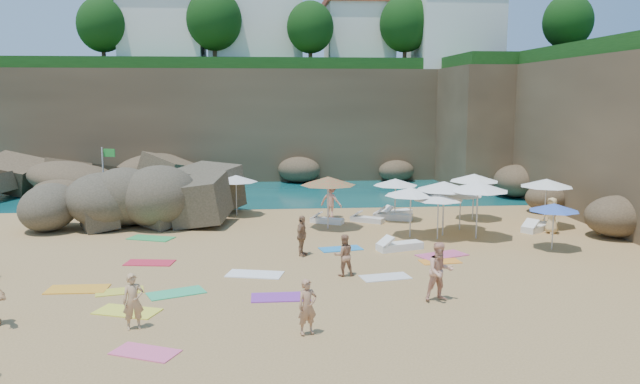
{
  "coord_description": "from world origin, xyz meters",
  "views": [
    {
      "loc": [
        -0.26,
        -23.44,
        6.1
      ],
      "look_at": [
        2.0,
        3.0,
        2.0
      ],
      "focal_mm": 35.0,
      "sensor_mm": 36.0,
      "label": 1
    }
  ],
  "objects": [
    {
      "name": "ground",
      "position": [
        0.0,
        0.0,
        0.0
      ],
      "size": [
        120.0,
        120.0,
        0.0
      ],
      "primitive_type": "plane",
      "color": "tan",
      "rests_on": "ground"
    },
    {
      "name": "seawater",
      "position": [
        0.0,
        30.0,
        0.0
      ],
      "size": [
        120.0,
        120.0,
        0.0
      ],
      "primitive_type": "plane",
      "color": "#0C4751",
      "rests_on": "ground"
    },
    {
      "name": "cliff_back",
      "position": [
        2.0,
        25.0,
        4.0
      ],
      "size": [
        44.0,
        8.0,
        8.0
      ],
      "primitive_type": "cube",
      "color": "brown",
      "rests_on": "ground"
    },
    {
      "name": "cliff_right",
      "position": [
        19.0,
        8.0,
        4.0
      ],
      "size": [
        8.0,
        30.0,
        8.0
      ],
      "primitive_type": "cube",
      "color": "brown",
      "rests_on": "ground"
    },
    {
      "name": "cliff_corner",
      "position": [
        17.0,
        20.0,
        4.0
      ],
      "size": [
        10.0,
        12.0,
        8.0
      ],
      "primitive_type": "cube",
      "color": "brown",
      "rests_on": "ground"
    },
    {
      "name": "rock_promontory",
      "position": [
        -11.0,
        16.0,
        0.0
      ],
      "size": [
        12.0,
        7.0,
        2.0
      ],
      "primitive_type": null,
      "color": "brown",
      "rests_on": "ground"
    },
    {
      "name": "clifftop_buildings",
      "position": [
        2.96,
        25.79,
        11.24
      ],
      "size": [
        28.48,
        9.48,
        7.0
      ],
      "color": "white",
      "rests_on": "cliff_back"
    },
    {
      "name": "clifftop_trees",
      "position": [
        4.78,
        19.52,
        11.26
      ],
      "size": [
        35.6,
        23.82,
        4.4
      ],
      "color": "#11380F",
      "rests_on": "ground"
    },
    {
      "name": "marina_masts",
      "position": [
        -16.5,
        30.0,
        3.0
      ],
      "size": [
        3.1,
        0.1,
        6.0
      ],
      "color": "white",
      "rests_on": "ground"
    },
    {
      "name": "rock_outcrop",
      "position": [
        -6.82,
        7.4,
        0.0
      ],
      "size": [
        7.96,
        6.48,
        2.88
      ],
      "primitive_type": null,
      "rotation": [
        0.0,
        0.0,
        -0.16
      ],
      "color": "brown",
      "rests_on": "ground"
    },
    {
      "name": "flag_pole",
      "position": [
        -8.37,
        8.47,
        2.28
      ],
      "size": [
        0.69,
        0.23,
        3.57
      ],
      "color": "silver",
      "rests_on": "ground"
    },
    {
      "name": "parasol_0",
      "position": [
        -1.86,
        8.31,
        1.93
      ],
      "size": [
        2.23,
        2.23,
        2.1
      ],
      "color": "silver",
      "rests_on": "ground"
    },
    {
      "name": "parasol_1",
      "position": [
        8.54,
        4.0,
        1.72
      ],
      "size": [
        1.99,
        1.99,
        1.88
      ],
      "color": "silver",
      "rests_on": "ground"
    },
    {
      "name": "parasol_2",
      "position": [
        6.0,
        6.37,
        1.92
      ],
      "size": [
        2.21,
        2.21,
        2.09
      ],
      "color": "silver",
      "rests_on": "ground"
    },
    {
      "name": "parasol_3",
      "position": [
        12.68,
        4.22,
        2.1
      ],
      "size": [
        2.42,
        2.42,
        2.29
      ],
      "color": "silver",
      "rests_on": "ground"
    },
    {
      "name": "parasol_5",
      "position": [
        5.93,
        2.78,
        2.0
      ],
      "size": [
        2.31,
        2.31,
        2.18
      ],
      "color": "silver",
      "rests_on": "ground"
    },
    {
      "name": "parasol_6",
      "position": [
        2.52,
        4.79,
        2.24
      ],
      "size": [
        2.58,
        2.58,
        2.44
      ],
      "color": "silver",
      "rests_on": "ground"
    },
    {
      "name": "parasol_7",
      "position": [
        7.44,
        2.92,
        2.21
      ],
      "size": [
        2.55,
        2.55,
        2.41
      ],
      "color": "silver",
      "rests_on": "ground"
    },
    {
      "name": "parasol_8",
      "position": [
        9.91,
        6.26,
        2.11
      ],
      "size": [
        2.43,
        2.43,
        2.3
      ],
      "color": "silver",
      "rests_on": "ground"
    },
    {
      "name": "parasol_9",
      "position": [
        7.01,
        2.25,
        1.85
      ],
      "size": [
        2.13,
        2.13,
        2.02
      ],
      "color": "silver",
      "rests_on": "ground"
    },
    {
      "name": "parasol_10",
      "position": [
        11.09,
        0.04,
        1.72
      ],
      "size": [
        1.98,
        1.98,
        1.87
      ],
      "color": "silver",
      "rests_on": "ground"
    },
    {
      "name": "parasol_11",
      "position": [
        8.71,
        2.2,
        2.28
      ],
      "size": [
        2.63,
        2.63,
        2.48
      ],
      "color": "silver",
      "rests_on": "ground"
    },
    {
      "name": "lounger_0",
      "position": [
        6.36,
        7.72,
        0.13
      ],
      "size": [
        1.77,
        1.22,
        0.26
      ],
      "primitive_type": "cube",
      "rotation": [
        0.0,
        0.0,
        0.43
      ],
      "color": "white",
      "rests_on": "ground"
    },
    {
      "name": "lounger_1",
      "position": [
        2.6,
        6.01,
        0.12
      ],
      "size": [
        1.67,
        1.23,
        0.25
      ],
      "primitive_type": "cube",
      "rotation": [
        0.0,
        0.0,
        -0.49
      ],
      "color": "white",
      "rests_on": "ground"
    },
    {
      "name": "lounger_2",
      "position": [
        12.04,
        3.46,
        0.15
      ],
      "size": [
        1.9,
        1.61,
        0.29
      ],
      "primitive_type": "cube",
      "rotation": [
        0.0,
        0.0,
        0.62
      ],
      "color": "white",
      "rests_on": "ground"
    },
    {
      "name": "lounger_3",
      "position": [
        5.95,
        6.6,
        0.15
      ],
      "size": [
        2.02,
        1.25,
        0.3
      ],
      "primitive_type": "cube",
      "rotation": [
        0.0,
        0.0,
        -0.35
      ],
      "color": "silver",
      "rests_on": "ground"
    },
    {
      "name": "lounger_4",
      "position": [
        4.58,
        6.1,
        0.13
      ],
      "size": [
        1.67,
        1.34,
        0.25
      ],
      "primitive_type": "cube",
      "rotation": [
        0.0,
        0.0,
        -0.57
      ],
      "color": "silver",
      "rests_on": "ground"
    },
    {
      "name": "lounger_5",
      "position": [
        4.99,
        0.5,
        0.15
      ],
      "size": [
        1.97,
        1.18,
        0.29
      ],
      "primitive_type": "cube",
      "rotation": [
        0.0,
        0.0,
        0.32
      ],
      "color": "white",
      "rests_on": "ground"
    },
    {
      "name": "towel_1",
      "position": [
        -3.23,
        -8.96,
        0.01
      ],
      "size": [
        1.76,
        1.37,
        0.03
      ],
      "primitive_type": "cube",
      "rotation": [
        0.0,
        0.0,
        -0.42
      ],
      "color": "#F25E8E",
      "rests_on": "ground"
    },
    {
      "name": "towel_2",
      "position": [
        -6.33,
        -3.74,
        0.02
      ],
      "size": [
        1.89,
        0.97,
        0.03
      ],
      "primitive_type": "cube",
      "rotation": [
        0.0,
        0.0,
        -0.02
      ],
      "color": "#F6A126",
      "rests_on": "ground"
    },
    {
      "name": "towel_3",
      "position": [
        -3.14,
        -4.4,
        0.02
      ],
      "size": [
        1.92,
        1.47,
        0.03
      ],
      "primitive_type": "cube",
      "rotation": [
        0.0,
        0.0,
        0.41
      ],
      "color": "#34B876",
      "rests_on": "ground"
    },
    {
      "name": "towel_4",
      "position": [
        -4.29,
        -6.0,
        0.02
      ],
      "size": [
        2.0,
        1.46,
        0.03
      ],
      "primitive_type": "cube",
      "rotation": [
        0.0,
        0.0,
        -0.34
      ],
      "color": "#EFEC3E",
      "rests_on": "ground"
    },
    {
      "name": "towel_5",
      "position": [
        -0.73,
        -2.54,
        0.02
      ],
      "size": [
        2.07,
        1.37,
        0.03
      ],
      "primitive_type": "cube",
      "rotation": [
        0.0,
        0.0,
        -0.24
      ],
      "color": "white",
      "rests_on": "ground"
    },
    {
      "name": "towel_6",
      "position": [
        0.11,
        -5.09,
        0.02
      ],
      "size": [
        1.81,
        0.91,
        0.03
      ],
      "primitive_type": "cube",
      "rotation": [
        0.0,
        0.0,
        0.01
      ],
      "color": "purple",
      "rests_on": "ground"
    },
    {
      "name": "towel_7",
      "position": [
        -4.62,
        -0.7,
        0.02
      ],
      "size": [
        1.85,
        1.11,
        0.03
      ],
      "primitive_type": "cube",
      "rotation": [
        0.0,
        0.0,
        -0.14
      ],
      "color": "red",
      "rests_on": "ground"
    },
    {
      "name": "towel_8",
      "position": [
        2.65,
        0.81,
        0.01
      ],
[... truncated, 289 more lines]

